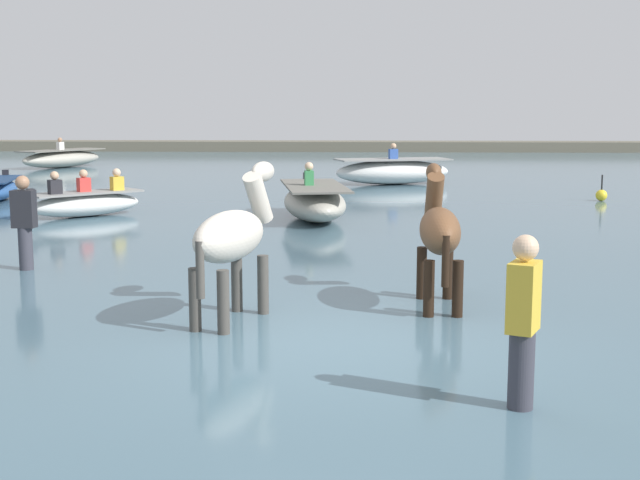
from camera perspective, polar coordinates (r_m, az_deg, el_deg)
ground_plane at (r=8.75m, az=0.63°, el=-8.42°), size 120.00×120.00×0.00m
water_surface at (r=18.53m, az=1.73°, el=1.08°), size 90.00×90.00×0.27m
horse_lead_pinto at (r=9.42m, az=-5.77°, el=0.02°), size 0.89×1.80×1.97m
horse_trailing_bay at (r=10.17m, az=7.86°, el=0.41°), size 0.48×1.74×1.90m
boat_far_offshore at (r=35.94m, az=-16.66°, el=5.17°), size 2.83×4.02×1.18m
boat_distant_east at (r=19.37m, az=-15.21°, el=2.37°), size 2.44×2.36×1.01m
boat_mid_outer at (r=26.78m, az=4.82°, el=4.53°), size 3.85×2.35×1.27m
boat_far_inshore at (r=18.14m, az=-0.38°, el=2.51°), size 1.78×3.56×1.21m
person_onlooker_left at (r=13.12m, az=-18.90°, el=0.73°), size 0.33×0.21×1.63m
person_wading_close at (r=6.84m, az=13.21°, el=-5.98°), size 0.31×0.37×1.63m
channel_buoy at (r=22.97m, az=18.07°, el=2.84°), size 0.29×0.29×0.66m
far_shoreline at (r=47.95m, az=2.33°, el=6.05°), size 80.00×2.40×0.81m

